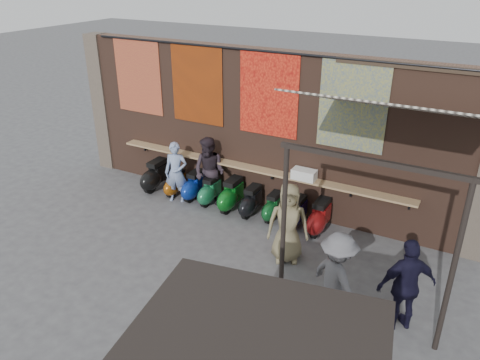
{
  "coord_description": "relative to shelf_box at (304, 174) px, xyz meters",
  "views": [
    {
      "loc": [
        4.86,
        -7.27,
        5.81
      ],
      "look_at": [
        0.24,
        1.2,
        1.3
      ],
      "focal_mm": 35.0,
      "sensor_mm": 36.0,
      "label": 1
    }
  ],
  "objects": [
    {
      "name": "scooter_stool_2",
      "position": [
        -2.97,
        -0.27,
        -0.86
      ],
      "size": [
        0.36,
        0.8,
        0.76
      ],
      "primitive_type": null,
      "color": "navy",
      "rests_on": "ground"
    },
    {
      "name": "scooter_stool_8",
      "position": [
        0.57,
        -0.33,
        -0.84
      ],
      "size": [
        0.38,
        0.84,
        0.8
      ],
      "primitive_type": null,
      "color": "maroon",
      "rests_on": "ground"
    },
    {
      "name": "hang_rail",
      "position": [
        -1.37,
        0.17,
        2.73
      ],
      "size": [
        9.5,
        0.06,
        0.06
      ],
      "primitive_type": "cylinder",
      "rotation": [
        0.0,
        1.57,
        0.0
      ],
      "color": "black",
      "rests_on": "brick_wall"
    },
    {
      "name": "scooter_stool_1",
      "position": [
        -3.55,
        -0.31,
        -0.91
      ],
      "size": [
        0.32,
        0.71,
        0.67
      ],
      "primitive_type": null,
      "color": "#954B0D",
      "rests_on": "ground"
    },
    {
      "name": "awning_post_right",
      "position": [
        3.53,
        -2.9,
        0.3
      ],
      "size": [
        0.09,
        0.09,
        3.1
      ],
      "primitive_type": "cylinder",
      "color": "black",
      "rests_on": "ground"
    },
    {
      "name": "scooter_stool_6",
      "position": [
        -0.65,
        -0.28,
        -0.9
      ],
      "size": [
        0.32,
        0.72,
        0.68
      ],
      "primitive_type": null,
      "color": "#0F4D1F",
      "rests_on": "ground"
    },
    {
      "name": "eating_counter",
      "position": [
        -1.37,
        0.03,
        -0.15
      ],
      "size": [
        8.0,
        0.32,
        0.05
      ],
      "primitive_type": "cube",
      "color": "#9E7A51",
      "rests_on": "brick_wall"
    },
    {
      "name": "awning_canvas",
      "position": [
        2.13,
        -1.4,
        2.3
      ],
      "size": [
        3.2,
        3.28,
        0.97
      ],
      "primitive_type": "cube",
      "rotation": [
        -0.28,
        0.0,
        0.0
      ],
      "color": "beige",
      "rests_on": "brick_wall"
    },
    {
      "name": "tapestry_redgold",
      "position": [
        -4.97,
        0.18,
        1.75
      ],
      "size": [
        1.5,
        0.02,
        2.0
      ],
      "primitive_type": "cube",
      "color": "maroon",
      "rests_on": "brick_wall"
    },
    {
      "name": "pier_left",
      "position": [
        -6.57,
        0.4,
        0.75
      ],
      "size": [
        0.5,
        0.5,
        4.0
      ],
      "primitive_type": "cube",
      "color": "#4C4238",
      "rests_on": "ground"
    },
    {
      "name": "awning_post_left",
      "position": [
        0.73,
        -2.9,
        0.3
      ],
      "size": [
        0.09,
        0.09,
        3.1
      ],
      "primitive_type": "cylinder",
      "color": "black",
      "rests_on": "ground"
    },
    {
      "name": "tapestry_orange",
      "position": [
        -1.07,
        0.18,
        1.75
      ],
      "size": [
        1.5,
        0.02,
        2.0
      ],
      "primitive_type": "cube",
      "color": "red",
      "rests_on": "brick_wall"
    },
    {
      "name": "scooter_stool_0",
      "position": [
        -4.23,
        -0.31,
        -0.82
      ],
      "size": [
        0.4,
        0.89,
        0.84
      ],
      "primitive_type": null,
      "color": "black",
      "rests_on": "ground"
    },
    {
      "name": "tapestry_multi",
      "position": [
        0.93,
        0.18,
        1.75
      ],
      "size": [
        1.5,
        0.02,
        2.0
      ],
      "primitive_type": "cube",
      "color": "navy",
      "rests_on": "brick_wall"
    },
    {
      "name": "ground",
      "position": [
        -1.37,
        -2.3,
        -1.25
      ],
      "size": [
        70.0,
        70.0,
        0.0
      ],
      "primitive_type": "plane",
      "color": "#474749",
      "rests_on": "ground"
    },
    {
      "name": "shopper_grey",
      "position": [
        1.82,
        -3.03,
        -0.37
      ],
      "size": [
        1.31,
        1.15,
        1.76
      ],
      "primitive_type": "imported",
      "rotation": [
        0.0,
        0.0,
        2.58
      ],
      "color": "#5D5C61",
      "rests_on": "ground"
    },
    {
      "name": "stall_roof",
      "position": [
        1.99,
        -6.46,
        1.23
      ],
      "size": [
        2.78,
        2.31,
        0.12
      ],
      "primitive_type": "cube",
      "rotation": [
        0.0,
        0.0,
        0.17
      ],
      "color": "black",
      "rests_on": "market_stall"
    },
    {
      "name": "tapestry_sun",
      "position": [
        -3.07,
        0.18,
        1.75
      ],
      "size": [
        1.5,
        0.02,
        2.0
      ],
      "primitive_type": "cube",
      "color": "#D7490C",
      "rests_on": "brick_wall"
    },
    {
      "name": "stall_sign",
      "position": [
        1.84,
        -5.61,
        0.5
      ],
      "size": [
        1.19,
        0.24,
        0.5
      ],
      "primitive_type": "cube",
      "rotation": [
        0.0,
        0.0,
        0.17
      ],
      "color": "gold",
      "rests_on": "market_stall"
    },
    {
      "name": "diner_right",
      "position": [
        -2.47,
        -0.3,
        -0.34
      ],
      "size": [
        0.9,
        0.71,
        1.81
      ],
      "primitive_type": "imported",
      "rotation": [
        0.0,
        0.0,
        -0.03
      ],
      "color": "#292027",
      "rests_on": "ground"
    },
    {
      "name": "scooter_stool_5",
      "position": [
        -1.23,
        -0.34,
        -0.88
      ],
      "size": [
        0.35,
        0.78,
        0.74
      ],
      "primitive_type": null,
      "color": "black",
      "rests_on": "ground"
    },
    {
      "name": "brick_wall",
      "position": [
        -1.37,
        0.4,
        0.75
      ],
      "size": [
        10.0,
        0.4,
        4.0
      ],
      "primitive_type": "cube",
      "color": "brown",
      "rests_on": "ground"
    },
    {
      "name": "scooter_stool_4",
      "position": [
        -1.79,
        -0.33,
        -0.83
      ],
      "size": [
        0.39,
        0.87,
        0.82
      ],
      "primitive_type": null,
      "color": "#0D5B18",
      "rests_on": "ground"
    },
    {
      "name": "awning_header",
      "position": [
        2.13,
        -2.9,
        1.83
      ],
      "size": [
        3.0,
        0.08,
        0.08
      ],
      "primitive_type": "cube",
      "color": "black",
      "rests_on": "awning_post_left"
    },
    {
      "name": "shopper_tan",
      "position": [
        0.34,
        -1.71,
        -0.36
      ],
      "size": [
        1.02,
        0.88,
        1.77
      ],
      "primitive_type": "imported",
      "rotation": [
        0.0,
        0.0,
        0.44
      ],
      "color": "#786D4C",
      "rests_on": "ground"
    },
    {
      "name": "scooter_stool_3",
      "position": [
        -2.45,
        -0.31,
        -0.88
      ],
      "size": [
        0.35,
        0.77,
        0.73
      ],
      "primitive_type": null,
      "color": "#1B6E42",
      "rests_on": "ground"
    },
    {
      "name": "shelf_box",
      "position": [
        0.0,
        0.0,
        0.0
      ],
      "size": [
        0.57,
        0.31,
        0.24
      ],
      "primitive_type": "cube",
      "color": "white",
      "rests_on": "eating_counter"
    },
    {
      "name": "shopper_navy",
      "position": [
        2.9,
        -2.64,
        -0.37
      ],
      "size": [
        1.08,
        0.96,
        1.75
      ],
      "primitive_type": "imported",
      "rotation": [
        0.0,
        0.0,
        3.78
      ],
      "color": "black",
      "rests_on": "ground"
    },
    {
      "name": "diner_left",
      "position": [
        -3.32,
        -0.58,
        -0.43
      ],
      "size": [
        0.7,
        0.59,
        1.63
      ],
      "primitive_type": "imported",
      "rotation": [
        0.0,
        0.0,
        0.38
      ],
      "color": "#8295BD",
      "rests_on": "ground"
    },
    {
      "name": "awning_ledger",
      "position": [
        2.13,
        0.19,
        2.7
      ],
      "size": [
        3.3,
        0.08,
        0.12
      ],
      "primitive_type": "cube",
      "color": "#33261C",
      "rests_on": "brick_wall"
    },
    {
      "name": "scooter_stool_7",
      "position": [
        -0.02,
        -0.25,
        -0.89
      ],
      "size": [
        0.33,
        0.74,
        0.7
      ],
      "primitive_type": null,
      "color": "#1E1753",
      "rests_on": "ground"
    }
  ]
}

